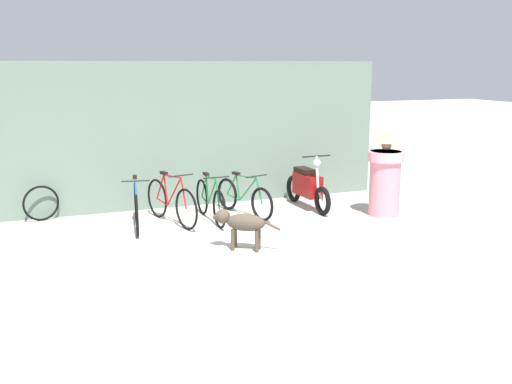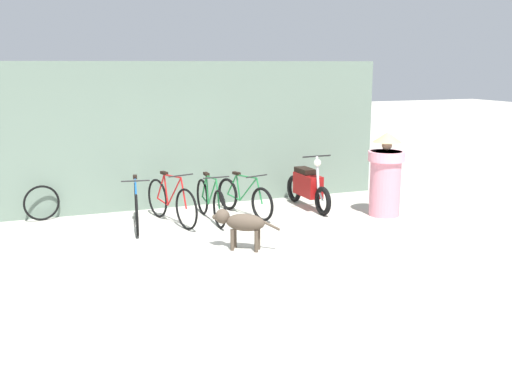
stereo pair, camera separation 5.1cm
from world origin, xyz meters
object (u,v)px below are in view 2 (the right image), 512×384
(motorcycle, at_px, (308,187))
(stray_dog, at_px, (241,222))
(bicycle_1, at_px, (171,202))
(person_in_robes, at_px, (386,174))
(bicycle_2, at_px, (210,201))
(bicycle_0, at_px, (136,206))
(bicycle_3, at_px, (244,198))
(spare_tire_left, at_px, (42,203))

(motorcycle, distance_m, stray_dog, 2.91)
(bicycle_1, relative_size, person_in_robes, 1.10)
(bicycle_2, bearing_deg, bicycle_0, -92.04)
(person_in_robes, bearing_deg, bicycle_2, 15.41)
(motorcycle, bearing_deg, bicycle_0, -88.03)
(bicycle_1, distance_m, motorcycle, 2.72)
(motorcycle, xyz_separation_m, stray_dog, (-2.09, -2.02, -0.00))
(bicycle_3, height_order, motorcycle, motorcycle)
(bicycle_2, distance_m, bicycle_3, 0.72)
(bicycle_2, bearing_deg, bicycle_1, -98.24)
(bicycle_1, distance_m, stray_dog, 1.97)
(motorcycle, height_order, stray_dog, motorcycle)
(bicycle_2, height_order, person_in_robes, person_in_robes)
(bicycle_0, xyz_separation_m, bicycle_1, (0.62, 0.06, 0.01))
(bicycle_1, xyz_separation_m, motorcycle, (2.72, 0.15, 0.04))
(person_in_robes, bearing_deg, bicycle_1, 16.42)
(bicycle_0, distance_m, bicycle_1, 0.62)
(bicycle_0, relative_size, person_in_robes, 1.11)
(bicycle_3, relative_size, spare_tire_left, 2.55)
(bicycle_0, relative_size, spare_tire_left, 2.67)
(motorcycle, relative_size, person_in_robes, 1.13)
(person_in_robes, distance_m, spare_tire_left, 6.22)
(person_in_robes, bearing_deg, motorcycle, -13.68)
(bicycle_1, distance_m, spare_tire_left, 2.35)
(bicycle_1, bearing_deg, stray_dog, 2.92)
(bicycle_1, height_order, person_in_robes, person_in_robes)
(bicycle_1, relative_size, motorcycle, 0.98)
(spare_tire_left, bearing_deg, person_in_robes, -17.36)
(person_in_robes, relative_size, spare_tire_left, 2.40)
(bicycle_1, relative_size, bicycle_2, 1.00)
(bicycle_0, height_order, stray_dog, bicycle_0)
(bicycle_0, xyz_separation_m, bicycle_2, (1.30, -0.04, -0.01))
(motorcycle, relative_size, spare_tire_left, 2.72)
(bicycle_3, relative_size, person_in_robes, 1.06)
(bicycle_3, distance_m, motorcycle, 1.34)
(spare_tire_left, bearing_deg, bicycle_3, -14.86)
(bicycle_1, height_order, motorcycle, motorcycle)
(bicycle_3, relative_size, motorcycle, 0.94)
(bicycle_1, height_order, bicycle_2, bicycle_1)
(bicycle_1, bearing_deg, person_in_robes, 61.85)
(spare_tire_left, bearing_deg, bicycle_0, -35.24)
(stray_dog, bearing_deg, person_in_robes, -127.72)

